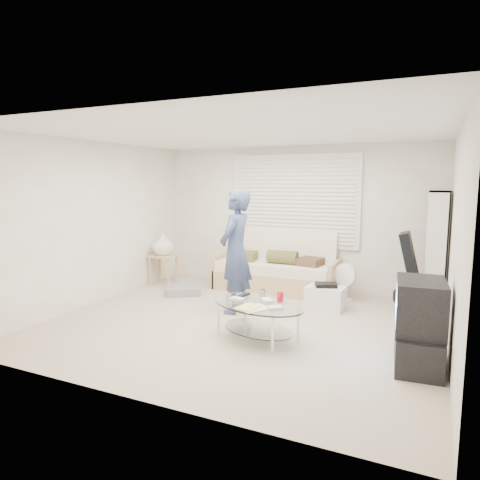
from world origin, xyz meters
The scene contains 13 objects.
ground centered at (0.00, 0.00, 0.00)m, with size 5.00×5.00×0.00m, color tan.
room_shell centered at (0.00, 0.48, 1.63)m, with size 5.02×4.52×2.51m.
window_blinds centered at (0.00, 2.20, 1.55)m, with size 2.32×0.08×1.62m.
futon_sofa centered at (-0.19, 1.87, 0.34)m, with size 2.13×0.86×1.04m.
grey_floor_pillow centered at (-1.54, 0.98, 0.06)m, with size 0.56×0.56×0.13m, color gray.
side_table centered at (-2.22, 1.39, 0.71)m, with size 0.48×0.39×0.96m.
bookshelf centered at (2.32, 1.75, 0.88)m, with size 0.28×0.74×1.77m.
guitar_case centered at (2.02, 1.47, 0.51)m, with size 0.45×0.43×1.15m.
floor_fan centered at (1.04, 1.67, 0.36)m, with size 0.38×0.25×0.61m.
storage_bin centered at (0.86, 1.11, 0.18)m, with size 0.58×0.42×0.39m.
tv_unit centered at (2.20, -0.48, 0.44)m, with size 0.52×0.87×0.91m.
coffee_table centered at (0.43, -0.49, 0.37)m, with size 1.41×1.12×0.58m.
standing_person centered at (-0.29, 0.42, 0.89)m, with size 0.65×0.43×1.79m, color navy.
Camera 1 is at (2.28, -5.06, 1.89)m, focal length 32.00 mm.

